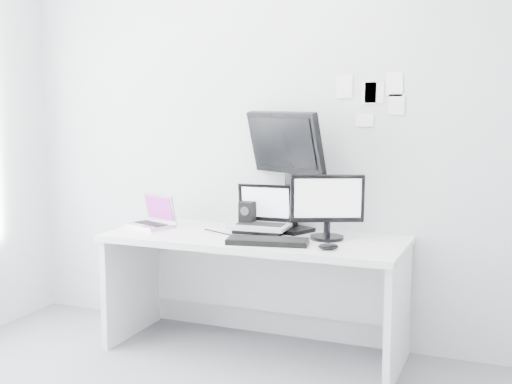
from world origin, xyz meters
TOP-DOWN VIEW (x-y plane):
  - back_wall at (0.00, 1.60)m, footprint 3.60×0.00m
  - desk at (0.00, 1.25)m, footprint 1.80×0.70m
  - macbook at (-0.73, 1.27)m, footprint 0.35×0.31m
  - speaker at (-0.12, 1.43)m, footprint 0.09×0.09m
  - dell_laptop at (-0.01, 1.36)m, footprint 0.37×0.30m
  - rear_monitor at (0.13, 1.48)m, footprint 0.59×0.42m
  - samsung_monitor at (0.43, 1.32)m, footprint 0.47×0.35m
  - keyboard at (0.16, 1.07)m, footprint 0.48×0.25m
  - mouse at (0.51, 1.06)m, footprint 0.13×0.11m
  - wall_note_0 at (0.45, 1.59)m, footprint 0.10×0.00m
  - wall_note_1 at (0.60, 1.59)m, footprint 0.09×0.00m
  - wall_note_2 at (0.75, 1.59)m, footprint 0.10×0.00m
  - wall_note_3 at (0.58, 1.59)m, footprint 0.11×0.00m
  - wall_note_4 at (0.63, 1.59)m, footprint 0.11×0.00m
  - wall_note_5 at (0.77, 1.59)m, footprint 0.09×0.00m

SIDE VIEW (x-z plane):
  - desk at x=0.00m, z-range 0.00..0.73m
  - keyboard at x=0.16m, z-range 0.73..0.76m
  - mouse at x=0.51m, z-range 0.73..0.77m
  - speaker at x=-0.12m, z-range 0.73..0.91m
  - macbook at x=-0.73m, z-range 0.73..0.95m
  - dell_laptop at x=-0.01m, z-range 0.73..1.03m
  - samsung_monitor at x=0.43m, z-range 0.73..1.12m
  - rear_monitor at x=0.13m, z-range 0.73..1.49m
  - back_wall at x=0.00m, z-range -0.45..3.15m
  - wall_note_3 at x=0.58m, z-range 1.38..1.46m
  - wall_note_5 at x=0.77m, z-range 1.45..1.57m
  - wall_note_1 at x=0.60m, z-range 1.52..1.65m
  - wall_note_4 at x=0.63m, z-range 1.52..1.64m
  - wall_note_0 at x=0.45m, z-range 1.55..1.69m
  - wall_note_2 at x=0.75m, z-range 1.56..1.70m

